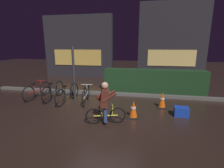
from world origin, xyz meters
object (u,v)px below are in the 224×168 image
parked_bike_leftmost (37,91)px  blue_crate (181,112)px  cyclist (105,103)px  parked_bike_left_mid (53,91)px  street_post (74,74)px  traffic_cone_far (162,100)px  parked_bike_center_right (86,95)px  parked_bike_center_left (68,94)px  traffic_cone_near (133,109)px

parked_bike_leftmost → blue_crate: bearing=-89.2°
blue_crate → cyclist: (-2.33, -0.94, 0.48)m
parked_bike_leftmost → parked_bike_left_mid: size_ratio=0.92×
street_post → parked_bike_leftmost: size_ratio=1.40×
traffic_cone_far → parked_bike_center_right: bearing=179.9°
street_post → cyclist: (1.71, -1.84, -0.48)m
blue_crate → parked_bike_center_left: bearing=172.0°
street_post → cyclist: street_post is taller
parked_bike_center_right → blue_crate: 3.54m
street_post → cyclist: size_ratio=1.79×
traffic_cone_near → blue_crate: (1.52, 0.40, -0.12)m
parked_bike_center_right → traffic_cone_far: bearing=-99.0°
parked_bike_leftmost → parked_bike_center_left: bearing=-90.0°
blue_crate → parked_bike_center_right: bearing=169.0°
parked_bike_left_mid → parked_bike_center_left: (0.76, -0.24, -0.01)m
parked_bike_leftmost → parked_bike_center_right: bearing=-85.0°
street_post → parked_bike_center_right: 1.00m
parked_bike_center_left → traffic_cone_near: parked_bike_center_left is taller
parked_bike_center_left → parked_bike_left_mid: bearing=79.9°
parked_bike_center_left → traffic_cone_far: bearing=-81.1°
parked_bike_leftmost → parked_bike_center_left: 1.54m
parked_bike_center_right → traffic_cone_near: (1.95, -1.08, -0.05)m
parked_bike_left_mid → cyclist: bearing=-123.3°
street_post → traffic_cone_far: (3.50, -0.23, -0.83)m
street_post → parked_bike_center_left: bearing=-119.7°
parked_bike_center_left → traffic_cone_near: 2.87m
parked_bike_left_mid → blue_crate: bearing=-99.0°
blue_crate → cyclist: size_ratio=0.35×
parked_bike_left_mid → parked_bike_center_right: parked_bike_left_mid is taller
parked_bike_left_mid → parked_bike_center_left: size_ratio=1.04×
parked_bike_leftmost → parked_bike_left_mid: parked_bike_left_mid is taller
traffic_cone_far → cyclist: (-1.79, -1.62, 0.34)m
blue_crate → traffic_cone_far: bearing=128.4°
parked_bike_left_mid → traffic_cone_near: parked_bike_left_mid is taller
traffic_cone_near → blue_crate: size_ratio=1.28×
cyclist → parked_bike_center_left: bearing=125.6°
traffic_cone_near → parked_bike_center_left: bearing=159.7°
parked_bike_left_mid → traffic_cone_near: bearing=-109.2°
street_post → parked_bike_left_mid: size_ratio=1.29×
traffic_cone_near → parked_bike_left_mid: bearing=160.3°
parked_bike_left_mid → traffic_cone_near: (3.45, -1.24, -0.09)m
parked_bike_left_mid → traffic_cone_far: bearing=-91.5°
parked_bike_leftmost → traffic_cone_far: parked_bike_leftmost is taller
blue_crate → cyclist: cyclist is taller
cyclist → traffic_cone_far: bearing=26.7°
parked_bike_left_mid → traffic_cone_far: 4.44m
traffic_cone_near → cyclist: bearing=-146.0°
traffic_cone_near → traffic_cone_far: bearing=47.3°
traffic_cone_near → traffic_cone_far: size_ratio=0.96×
parked_bike_center_right → traffic_cone_near: size_ratio=2.65×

